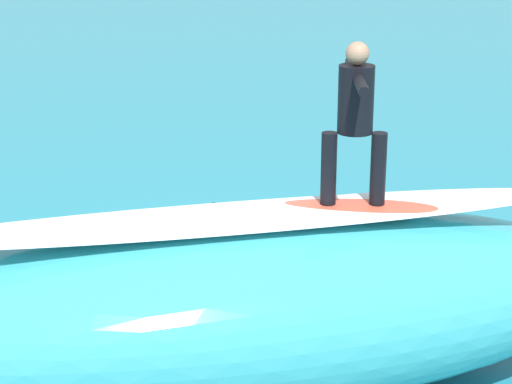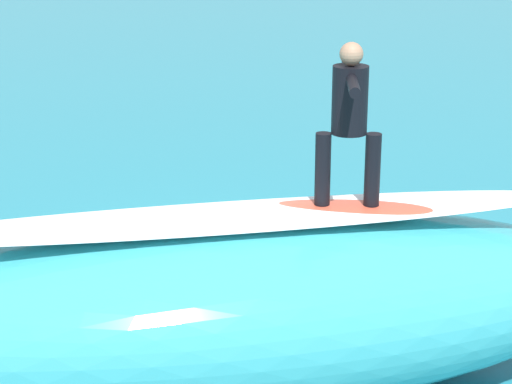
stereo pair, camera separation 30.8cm
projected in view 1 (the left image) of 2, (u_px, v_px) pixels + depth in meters
ground_plane at (198, 281)px, 11.85m from camera, size 120.00×120.00×0.00m
wave_crest at (241, 309)px, 9.00m from camera, size 8.28×4.13×1.83m
wave_foam_lip at (241, 217)px, 8.70m from camera, size 6.77×2.26×0.08m
surfboard_riding at (352, 208)px, 8.94m from camera, size 1.95×1.31×0.09m
surfer_riding at (355, 112)px, 8.63m from camera, size 0.74×1.38×1.57m
surfboard_paddling at (191, 237)px, 13.24m from camera, size 1.89×1.90×0.08m
surfer_paddling at (194, 223)px, 13.30m from camera, size 1.30×1.31×0.30m
foam_patch_near at (153, 221)px, 13.74m from camera, size 0.63×0.63×0.16m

